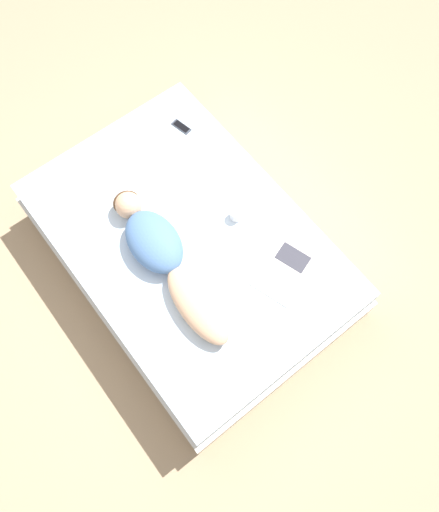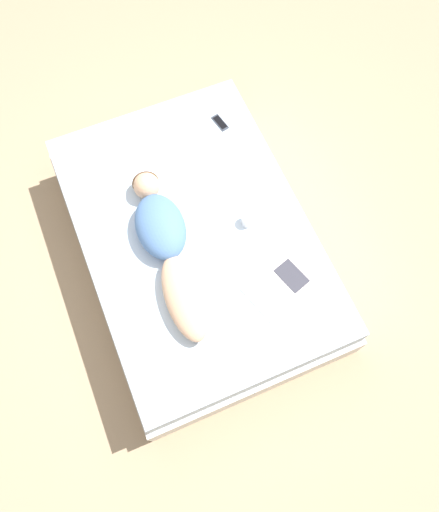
{
  "view_description": "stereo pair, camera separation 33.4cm",
  "coord_description": "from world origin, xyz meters",
  "px_view_note": "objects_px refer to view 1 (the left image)",
  "views": [
    {
      "loc": [
        -0.7,
        -1.26,
        3.65
      ],
      "look_at": [
        0.08,
        -0.26,
        0.54
      ],
      "focal_mm": 35.0,
      "sensor_mm": 36.0,
      "label": 1
    },
    {
      "loc": [
        -0.41,
        -1.43,
        3.65
      ],
      "look_at": [
        0.08,
        -0.26,
        0.54
      ],
      "focal_mm": 35.0,
      "sensor_mm": 36.0,
      "label": 2
    }
  ],
  "objects_px": {
    "cell_phone": "(181,127)",
    "person": "(165,258)",
    "coffee_mug": "(237,214)",
    "open_magazine": "(285,270)"
  },
  "relations": [
    {
      "from": "cell_phone",
      "to": "person",
      "type": "bearing_deg",
      "value": -143.75
    },
    {
      "from": "person",
      "to": "cell_phone",
      "type": "xyz_separation_m",
      "value": [
        0.74,
        0.83,
        -0.09
      ]
    },
    {
      "from": "coffee_mug",
      "to": "cell_phone",
      "type": "distance_m",
      "value": 0.87
    },
    {
      "from": "person",
      "to": "open_magazine",
      "type": "distance_m",
      "value": 0.81
    },
    {
      "from": "cell_phone",
      "to": "coffee_mug",
      "type": "bearing_deg",
      "value": -111.85
    },
    {
      "from": "person",
      "to": "open_magazine",
      "type": "bearing_deg",
      "value": -38.35
    },
    {
      "from": "open_magazine",
      "to": "coffee_mug",
      "type": "height_order",
      "value": "coffee_mug"
    },
    {
      "from": "open_magazine",
      "to": "coffee_mug",
      "type": "relative_size",
      "value": 4.11
    },
    {
      "from": "person",
      "to": "coffee_mug",
      "type": "relative_size",
      "value": 10.52
    },
    {
      "from": "person",
      "to": "open_magazine",
      "type": "height_order",
      "value": "person"
    }
  ]
}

